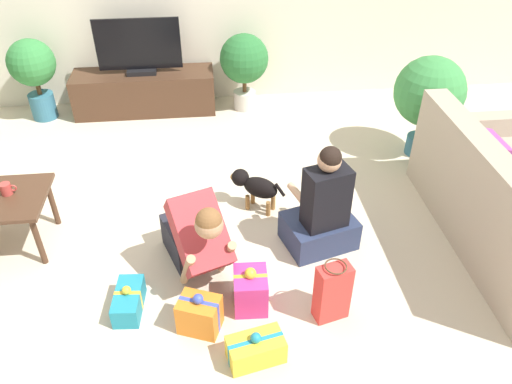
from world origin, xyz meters
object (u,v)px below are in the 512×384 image
object	(u,v)px
tv_console	(145,92)
gift_box_a	(200,314)
person_kneeling	(196,236)
mug	(6,189)
sofa_right	(507,210)
person_sitting	(322,213)
gift_box_d	(129,301)
gift_box_c	(256,349)
gift_box_b	(251,290)
potted_plant_corner_right	(429,94)
gift_bag_a	(332,292)
tv	(139,50)
dog	(255,186)
potted_plant_back_left	(33,69)
potted_plant_back_right	(244,62)

from	to	relation	value
tv_console	gift_box_a	size ratio (longest dim) A/B	4.98
person_kneeling	mug	xyz separation A→B (m)	(-1.37, 0.49, 0.17)
sofa_right	person_sitting	xyz separation A→B (m)	(-1.41, 0.11, 0.01)
tv_console	gift_box_d	world-z (taller)	tv_console
person_sitting	gift_box_c	xyz separation A→B (m)	(-0.61, -0.99, -0.23)
gift_box_b	mug	distance (m)	1.96
gift_box_c	mug	size ratio (longest dim) A/B	3.14
sofa_right	gift_box_a	size ratio (longest dim) A/B	6.34
potted_plant_corner_right	gift_box_b	xyz separation A→B (m)	(-1.86, -1.79, -0.51)
person_kneeling	gift_bag_a	bearing A→B (deg)	-50.29
potted_plant_corner_right	gift_box_a	world-z (taller)	potted_plant_corner_right
tv	potted_plant_corner_right	size ratio (longest dim) A/B	0.91
dog	tv_console	bearing A→B (deg)	-118.79
sofa_right	mug	world-z (taller)	sofa_right
person_kneeling	gift_box_a	bearing A→B (deg)	-109.50
person_kneeling	gift_box_d	xyz separation A→B (m)	(-0.47, -0.31, -0.26)
tv_console	gift_box_b	bearing A→B (deg)	-73.34
tv_console	person_sitting	distance (m)	2.90
tv_console	gift_box_a	world-z (taller)	tv_console
potted_plant_corner_right	dog	size ratio (longest dim) A/B	2.25
gift_bag_a	potted_plant_back_left	bearing A→B (deg)	129.27
potted_plant_back_left	gift_box_d	size ratio (longest dim) A/B	2.49
potted_plant_back_left	dog	bearing A→B (deg)	-41.07
dog	gift_box_b	xyz separation A→B (m)	(-0.14, -1.08, -0.09)
potted_plant_back_left	gift_box_b	size ratio (longest dim) A/B	2.63
person_sitting	gift_bag_a	world-z (taller)	person_sitting
sofa_right	person_kneeling	xyz separation A→B (m)	(-2.36, -0.09, 0.03)
person_sitting	gift_box_b	world-z (taller)	person_sitting
gift_box_d	potted_plant_back_left	bearing A→B (deg)	112.51
dog	gift_bag_a	bearing A→B (deg)	50.03
person_kneeling	gift_box_d	world-z (taller)	person_kneeling
person_sitting	dog	xyz separation A→B (m)	(-0.46, 0.52, -0.09)
dog	gift_box_b	world-z (taller)	dog
gift_bag_a	sofa_right	bearing A→B (deg)	21.93
mug	person_sitting	bearing A→B (deg)	-7.11
potted_plant_corner_right	dog	distance (m)	1.90
tv	gift_box_d	bearing A→B (deg)	-88.37
sofa_right	dog	xyz separation A→B (m)	(-1.86, 0.63, -0.08)
potted_plant_back_right	dog	size ratio (longest dim) A/B	1.95
gift_bag_a	mug	xyz separation A→B (m)	(-2.25, 1.00, 0.28)
tv	dog	bearing A→B (deg)	-61.72
potted_plant_back_right	mug	distance (m)	2.89
potted_plant_corner_right	gift_box_b	bearing A→B (deg)	-135.99
potted_plant_corner_right	gift_box_c	distance (m)	2.96
sofa_right	gift_box_b	distance (m)	2.06
sofa_right	tv_console	world-z (taller)	sofa_right
potted_plant_back_left	gift_box_c	size ratio (longest dim) A/B	2.37
potted_plant_back_left	gift_bag_a	size ratio (longest dim) A/B	1.94
gift_box_d	gift_bag_a	bearing A→B (deg)	-8.26
potted_plant_back_left	gift_box_b	xyz separation A→B (m)	(2.04, -2.98, -0.43)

